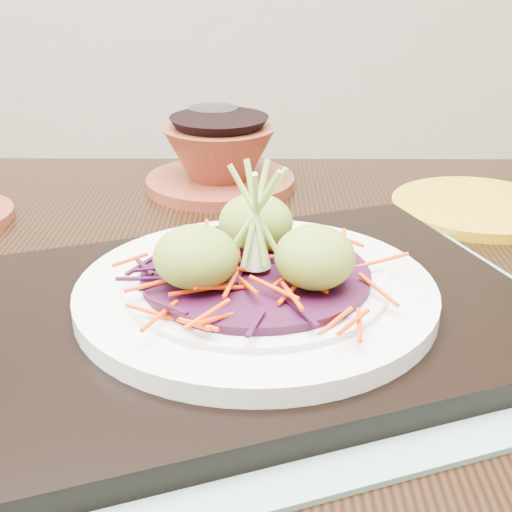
{
  "coord_description": "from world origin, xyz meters",
  "views": [
    {
      "loc": [
        0.07,
        -0.54,
        1.02
      ],
      "look_at": [
        0.07,
        -0.03,
        0.79
      ],
      "focal_mm": 50.0,
      "sensor_mm": 36.0,
      "label": 1
    }
  ],
  "objects_px": {
    "white_plate": "(256,291)",
    "terracotta_bowl_set": "(220,161)",
    "dining_table": "(250,372)",
    "yellow_plate": "(477,207)",
    "serving_tray": "(256,312)",
    "water_glass": "(214,142)"
  },
  "relations": [
    {
      "from": "white_plate",
      "to": "water_glass",
      "type": "distance_m",
      "value": 0.4
    },
    {
      "from": "dining_table",
      "to": "terracotta_bowl_set",
      "type": "distance_m",
      "value": 0.3
    },
    {
      "from": "serving_tray",
      "to": "water_glass",
      "type": "bearing_deg",
      "value": 77.94
    },
    {
      "from": "yellow_plate",
      "to": "dining_table",
      "type": "bearing_deg",
      "value": -144.7
    },
    {
      "from": "dining_table",
      "to": "water_glass",
      "type": "bearing_deg",
      "value": 99.2
    },
    {
      "from": "white_plate",
      "to": "yellow_plate",
      "type": "height_order",
      "value": "white_plate"
    },
    {
      "from": "serving_tray",
      "to": "terracotta_bowl_set",
      "type": "xyz_separation_m",
      "value": [
        -0.05,
        0.35,
        0.02
      ]
    },
    {
      "from": "water_glass",
      "to": "yellow_plate",
      "type": "height_order",
      "value": "water_glass"
    },
    {
      "from": "dining_table",
      "to": "serving_tray",
      "type": "bearing_deg",
      "value": -85.99
    },
    {
      "from": "yellow_plate",
      "to": "terracotta_bowl_set",
      "type": "bearing_deg",
      "value": 164.15
    },
    {
      "from": "serving_tray",
      "to": "white_plate",
      "type": "height_order",
      "value": "white_plate"
    },
    {
      "from": "terracotta_bowl_set",
      "to": "water_glass",
      "type": "bearing_deg",
      "value": 101.73
    },
    {
      "from": "white_plate",
      "to": "terracotta_bowl_set",
      "type": "height_order",
      "value": "terracotta_bowl_set"
    },
    {
      "from": "terracotta_bowl_set",
      "to": "dining_table",
      "type": "bearing_deg",
      "value": -81.36
    },
    {
      "from": "white_plate",
      "to": "yellow_plate",
      "type": "xyz_separation_m",
      "value": [
        0.25,
        0.26,
        -0.03
      ]
    },
    {
      "from": "serving_tray",
      "to": "yellow_plate",
      "type": "relative_size",
      "value": 2.26
    },
    {
      "from": "serving_tray",
      "to": "water_glass",
      "type": "relative_size",
      "value": 4.78
    },
    {
      "from": "terracotta_bowl_set",
      "to": "yellow_plate",
      "type": "distance_m",
      "value": 0.31
    },
    {
      "from": "dining_table",
      "to": "serving_tray",
      "type": "xyz_separation_m",
      "value": [
        0.01,
        -0.08,
        0.11
      ]
    },
    {
      "from": "white_plate",
      "to": "terracotta_bowl_set",
      "type": "xyz_separation_m",
      "value": [
        -0.05,
        0.35,
        0.0
      ]
    },
    {
      "from": "serving_tray",
      "to": "water_glass",
      "type": "xyz_separation_m",
      "value": [
        -0.06,
        0.39,
        0.03
      ]
    },
    {
      "from": "dining_table",
      "to": "white_plate",
      "type": "bearing_deg",
      "value": -85.99
    }
  ]
}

